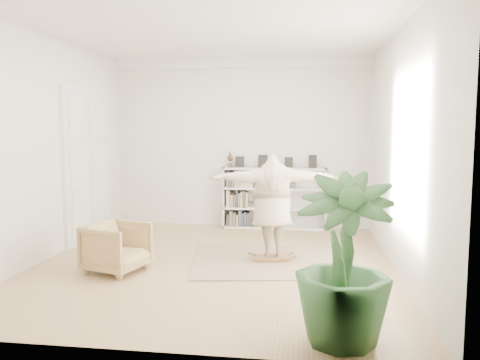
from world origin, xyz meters
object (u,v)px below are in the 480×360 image
(rocker_board, at_px, (272,257))
(houseplant, at_px, (343,259))
(person, at_px, (272,203))
(bookshelf, at_px, (274,199))
(armchair, at_px, (117,248))

(rocker_board, height_order, houseplant, houseplant)
(person, height_order, houseplant, person)
(bookshelf, xyz_separation_m, armchair, (-2.10, -3.44, -0.27))
(person, bearing_deg, rocker_board, -23.09)
(armchair, relative_size, person, 0.40)
(armchair, height_order, person, person)
(person, distance_m, houseplant, 2.92)
(bookshelf, bearing_deg, person, -86.95)
(bookshelf, relative_size, houseplant, 1.31)
(bookshelf, xyz_separation_m, rocker_board, (0.14, -2.58, -0.57))
(bookshelf, distance_m, armchair, 4.04)
(person, relative_size, houseplant, 1.20)
(person, xyz_separation_m, houseplant, (0.88, -2.79, -0.11))
(armchair, bearing_deg, bookshelf, -14.86)
(rocker_board, distance_m, houseplant, 3.02)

